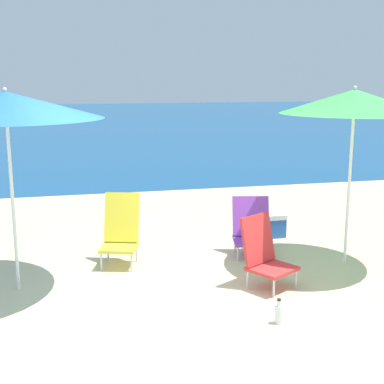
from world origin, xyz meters
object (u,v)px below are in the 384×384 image
(beach_chair_purple, at_px, (251,228))
(water_bottle, at_px, (279,314))
(backpack_teal, at_px, (128,233))
(cooler_box, at_px, (266,225))
(beach_umbrella_blue, at_px, (6,105))
(beach_chair_yellow, at_px, (121,230))
(beach_chair_red, at_px, (264,253))
(beach_umbrella_green, at_px, (354,102))

(beach_chair_purple, height_order, water_bottle, beach_chair_purple)
(backpack_teal, distance_m, cooler_box, 2.01)
(beach_umbrella_blue, relative_size, beach_chair_yellow, 2.50)
(backpack_teal, height_order, cooler_box, backpack_teal)
(beach_chair_red, distance_m, cooler_box, 1.94)
(water_bottle, height_order, cooler_box, cooler_box)
(beach_umbrella_blue, distance_m, beach_chair_red, 3.13)
(beach_umbrella_green, bearing_deg, cooler_box, 110.35)
(beach_umbrella_blue, xyz_separation_m, beach_chair_yellow, (1.18, 0.61, -1.56))
(beach_chair_red, bearing_deg, backpack_teal, 94.64)
(beach_umbrella_blue, height_order, cooler_box, beach_umbrella_blue)
(cooler_box, bearing_deg, backpack_teal, 178.33)
(beach_umbrella_blue, bearing_deg, beach_chair_red, -10.85)
(beach_chair_red, relative_size, cooler_box, 1.52)
(beach_umbrella_green, bearing_deg, beach_chair_purple, 147.13)
(water_bottle, bearing_deg, beach_chair_yellow, 121.63)
(beach_umbrella_green, xyz_separation_m, beach_chair_purple, (-0.99, 0.64, -1.63))
(water_bottle, bearing_deg, beach_umbrella_blue, 149.61)
(beach_chair_purple, xyz_separation_m, water_bottle, (-0.43, -1.98, -0.26))
(beach_chair_yellow, height_order, water_bottle, beach_chair_yellow)
(backpack_teal, xyz_separation_m, cooler_box, (2.01, -0.06, 0.00))
(beach_umbrella_green, xyz_separation_m, backpack_teal, (-2.51, 1.43, -1.82))
(water_bottle, bearing_deg, beach_chair_red, 77.57)
(beach_chair_red, xyz_separation_m, backpack_teal, (-1.29, 1.85, -0.21))
(beach_umbrella_blue, distance_m, beach_umbrella_green, 3.86)
(beach_umbrella_blue, relative_size, beach_umbrella_green, 1.00)
(beach_chair_purple, height_order, cooler_box, beach_chair_purple)
(beach_chair_yellow, relative_size, water_bottle, 3.54)
(beach_chair_red, height_order, cooler_box, beach_chair_red)
(beach_umbrella_green, distance_m, beach_chair_red, 2.06)
(beach_chair_yellow, xyz_separation_m, cooler_box, (2.17, 0.68, -0.25))
(cooler_box, bearing_deg, beach_chair_yellow, -162.69)
(beach_chair_purple, xyz_separation_m, backpack_teal, (-1.52, 0.79, -0.19))
(beach_chair_purple, xyz_separation_m, cooler_box, (0.49, 0.73, -0.18))
(backpack_teal, bearing_deg, water_bottle, -68.60)
(beach_chair_yellow, bearing_deg, beach_umbrella_blue, -135.59)
(beach_chair_red, bearing_deg, cooler_box, 37.92)
(beach_umbrella_blue, height_order, beach_chair_yellow, beach_umbrella_blue)
(beach_chair_red, relative_size, beach_chair_yellow, 0.91)
(beach_umbrella_green, distance_m, beach_chair_yellow, 3.18)
(beach_chair_yellow, bearing_deg, beach_chair_purple, 15.52)
(beach_chair_red, height_order, beach_chair_yellow, beach_chair_yellow)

